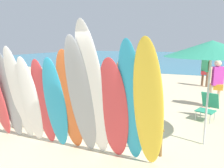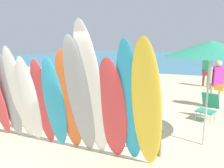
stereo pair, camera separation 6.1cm
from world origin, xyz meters
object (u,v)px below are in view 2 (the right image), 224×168
beachgoer_midbeach (135,67)px  beachgoer_photographing (87,66)px  surfboard_grey_1 (9,96)px  beachgoer_near_rack (207,69)px  surfboard_grey_7 (80,99)px  beachgoer_strolling (123,71)px  surfboard_orange_6 (69,102)px  surfboard_yellow_11 (147,108)px  surfboard_white_8 (92,94)px  beach_chair_red (208,106)px  beachgoer_by_water (217,81)px  surfboard_teal_5 (55,104)px  surfboard_white_3 (30,101)px  surfboard_teal_10 (130,105)px  beach_umbrella (211,49)px  surfboard_red_9 (112,111)px  surfboard_white_2 (19,95)px  surfboard_rack (76,120)px

beachgoer_midbeach → beachgoer_photographing: bearing=-6.2°
surfboard_grey_1 → beachgoer_near_rack: 9.81m
surfboard_grey_7 → beachgoer_strolling: (-1.40, 6.54, -0.34)m
surfboard_orange_6 → surfboard_yellow_11: 1.67m
surfboard_white_8 → beach_chair_red: size_ratio=3.41×
surfboard_white_8 → beachgoer_photographing: surfboard_white_8 is taller
surfboard_orange_6 → beachgoer_strolling: size_ratio=1.44×
beachgoer_strolling → beachgoer_by_water: 4.49m
surfboard_teal_5 → beachgoer_near_rack: size_ratio=1.26×
surfboard_white_8 → beachgoer_midbeach: size_ratio=1.64×
surfboard_orange_6 → surfboard_white_8: 0.67m
surfboard_white_3 → beachgoer_midbeach: bearing=84.6°
surfboard_yellow_11 → beachgoer_photographing: surfboard_yellow_11 is taller
surfboard_teal_10 → beach_umbrella: bearing=51.2°
surfboard_grey_7 → beachgoer_midbeach: bearing=101.0°
beachgoer_photographing → beachgoer_strolling: size_ratio=1.10×
surfboard_orange_6 → surfboard_yellow_11: surfboard_yellow_11 is taller
surfboard_teal_5 → beach_umbrella: size_ratio=0.87×
surfboard_yellow_11 → surfboard_grey_1: bearing=-177.5°
surfboard_yellow_11 → beachgoer_midbeach: bearing=112.5°
beach_chair_red → beach_umbrella: size_ratio=0.35×
surfboard_red_9 → beachgoer_strolling: bearing=106.8°
surfboard_white_3 → beachgoer_by_water: size_ratio=1.21×
surfboard_white_2 → beachgoer_by_water: (4.41, 4.71, -0.14)m
surfboard_orange_6 → surfboard_white_8: surfboard_white_8 is taller
surfboard_yellow_11 → beachgoer_midbeach: 8.60m
surfboard_white_2 → beachgoer_strolling: surfboard_white_2 is taller
beachgoer_by_water → surfboard_rack: bearing=-164.4°
surfboard_grey_1 → beach_umbrella: beach_umbrella is taller
surfboard_white_8 → surfboard_teal_10: bearing=11.0°
surfboard_white_8 → beach_umbrella: surfboard_white_8 is taller
beachgoer_near_rack → beach_chair_red: (-0.04, -5.42, -0.52)m
surfboard_white_3 → surfboard_red_9: 2.02m
surfboard_white_3 → beachgoer_strolling: surfboard_white_3 is taller
surfboard_yellow_11 → beachgoer_near_rack: bearing=87.3°
beachgoer_photographing → beach_chair_red: size_ratio=2.08×
surfboard_white_3 → beachgoer_photographing: (-2.64, 7.50, -0.04)m
surfboard_teal_5 → beachgoer_near_rack: surfboard_teal_5 is taller
beachgoer_strolling → beach_umbrella: size_ratio=0.66×
surfboard_rack → surfboard_grey_1: 1.70m
surfboard_teal_5 → surfboard_orange_6: 0.37m
surfboard_teal_5 → surfboard_yellow_11: size_ratio=0.83×
surfboard_white_2 → surfboard_yellow_11: bearing=-2.7°
surfboard_red_9 → beachgoer_by_water: size_ratio=1.24×
surfboard_rack → surfboard_white_2: 1.42m
surfboard_red_9 → beachgoer_by_water: 5.18m
surfboard_white_3 → surfboard_grey_7: 1.38m
beach_umbrella → beach_chair_red: bearing=85.9°
surfboard_teal_10 → beachgoer_near_rack: (1.50, 8.77, -0.25)m
surfboard_rack → surfboard_white_3: size_ratio=1.97×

